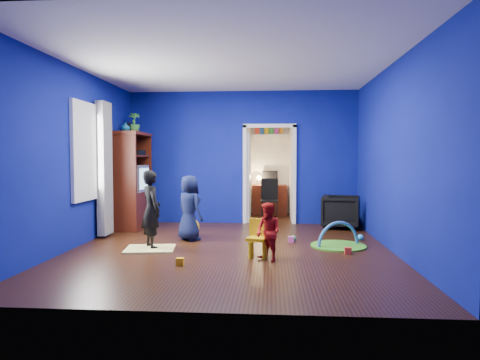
# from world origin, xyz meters

# --- Properties ---
(floor) EXTENTS (5.00, 5.50, 0.01)m
(floor) POSITION_xyz_m (0.00, 0.00, 0.00)
(floor) COLOR black
(floor) RESTS_ON ground
(ceiling) EXTENTS (5.00, 5.50, 0.01)m
(ceiling) POSITION_xyz_m (0.00, 0.00, 2.90)
(ceiling) COLOR white
(ceiling) RESTS_ON wall_back
(wall_back) EXTENTS (5.00, 0.02, 2.90)m
(wall_back) POSITION_xyz_m (0.00, 2.75, 1.45)
(wall_back) COLOR navy
(wall_back) RESTS_ON floor
(wall_front) EXTENTS (5.00, 0.02, 2.90)m
(wall_front) POSITION_xyz_m (0.00, -2.75, 1.45)
(wall_front) COLOR navy
(wall_front) RESTS_ON floor
(wall_left) EXTENTS (0.02, 5.50, 2.90)m
(wall_left) POSITION_xyz_m (-2.50, 0.00, 1.45)
(wall_left) COLOR navy
(wall_left) RESTS_ON floor
(wall_right) EXTENTS (0.02, 5.50, 2.90)m
(wall_right) POSITION_xyz_m (2.50, 0.00, 1.45)
(wall_right) COLOR navy
(wall_right) RESTS_ON floor
(alcove) EXTENTS (1.00, 1.75, 2.50)m
(alcove) POSITION_xyz_m (0.60, 3.62, 1.25)
(alcove) COLOR silver
(alcove) RESTS_ON floor
(armchair) EXTENTS (0.87, 0.86, 0.68)m
(armchair) POSITION_xyz_m (2.06, 2.20, 0.34)
(armchair) COLOR black
(armchair) RESTS_ON floor
(child_black) EXTENTS (0.51, 0.54, 1.25)m
(child_black) POSITION_xyz_m (-1.25, -0.02, 0.62)
(child_black) COLOR black
(child_black) RESTS_ON floor
(child_navy) EXTENTS (0.66, 0.64, 1.14)m
(child_navy) POSITION_xyz_m (-0.78, 0.71, 0.57)
(child_navy) COLOR #10133D
(child_navy) RESTS_ON floor
(toddler_red) EXTENTS (0.50, 0.50, 0.82)m
(toddler_red) POSITION_xyz_m (0.61, -0.69, 0.41)
(toddler_red) COLOR red
(toddler_red) RESTS_ON floor
(vase) EXTENTS (0.21, 0.21, 0.18)m
(vase) POSITION_xyz_m (-2.22, 1.62, 2.05)
(vase) COLOR #0D5E6E
(vase) RESTS_ON tv_armoire
(potted_plant) EXTENTS (0.31, 0.31, 0.43)m
(potted_plant) POSITION_xyz_m (-2.22, 2.14, 2.17)
(potted_plant) COLOR #378931
(potted_plant) RESTS_ON tv_armoire
(tv_armoire) EXTENTS (0.58, 1.14, 1.96)m
(tv_armoire) POSITION_xyz_m (-2.22, 1.92, 0.98)
(tv_armoire) COLOR #391009
(tv_armoire) RESTS_ON floor
(crt_tv) EXTENTS (0.46, 0.70, 0.54)m
(crt_tv) POSITION_xyz_m (-2.18, 1.92, 1.02)
(crt_tv) COLOR silver
(crt_tv) RESTS_ON tv_armoire
(yellow_blanket) EXTENTS (0.83, 0.70, 0.03)m
(yellow_blanket) POSITION_xyz_m (-1.25, -0.12, 0.01)
(yellow_blanket) COLOR #F2E07A
(yellow_blanket) RESTS_ON floor
(hopper_ball) EXTENTS (0.37, 0.37, 0.37)m
(hopper_ball) POSITION_xyz_m (-0.83, 0.96, 0.18)
(hopper_ball) COLOR yellow
(hopper_ball) RESTS_ON floor
(kid_chair) EXTENTS (0.35, 0.35, 0.50)m
(kid_chair) POSITION_xyz_m (0.46, -0.49, 0.25)
(kid_chair) COLOR yellow
(kid_chair) RESTS_ON floor
(play_mat) EXTENTS (0.89, 0.89, 0.02)m
(play_mat) POSITION_xyz_m (1.74, 0.37, 0.01)
(play_mat) COLOR green
(play_mat) RESTS_ON floor
(toy_arch) EXTENTS (0.73, 0.41, 0.80)m
(toy_arch) POSITION_xyz_m (1.74, 0.37, 0.02)
(toy_arch) COLOR #3F8CD8
(toy_arch) RESTS_ON floor
(window_left) EXTENTS (0.03, 0.95, 1.55)m
(window_left) POSITION_xyz_m (-2.48, 0.35, 1.55)
(window_left) COLOR white
(window_left) RESTS_ON wall_left
(curtain) EXTENTS (0.14, 0.42, 2.40)m
(curtain) POSITION_xyz_m (-2.37, 0.90, 1.25)
(curtain) COLOR slate
(curtain) RESTS_ON floor
(doorway) EXTENTS (1.16, 0.10, 2.10)m
(doorway) POSITION_xyz_m (0.60, 2.75, 1.05)
(doorway) COLOR white
(doorway) RESTS_ON floor
(study_desk) EXTENTS (0.88, 0.44, 0.75)m
(study_desk) POSITION_xyz_m (0.60, 4.26, 0.38)
(study_desk) COLOR #3D140A
(study_desk) RESTS_ON floor
(desk_monitor) EXTENTS (0.40, 0.05, 0.32)m
(desk_monitor) POSITION_xyz_m (0.60, 4.38, 0.95)
(desk_monitor) COLOR black
(desk_monitor) RESTS_ON study_desk
(desk_lamp) EXTENTS (0.14, 0.14, 0.14)m
(desk_lamp) POSITION_xyz_m (0.32, 4.32, 0.93)
(desk_lamp) COLOR #FFD88C
(desk_lamp) RESTS_ON study_desk
(folding_chair) EXTENTS (0.40, 0.40, 0.92)m
(folding_chair) POSITION_xyz_m (0.60, 3.30, 0.46)
(folding_chair) COLOR black
(folding_chair) RESTS_ON floor
(book_shelf) EXTENTS (0.88, 0.24, 0.04)m
(book_shelf) POSITION_xyz_m (0.60, 4.37, 2.02)
(book_shelf) COLOR white
(book_shelf) RESTS_ON study_desk
(toy_0) EXTENTS (0.10, 0.08, 0.10)m
(toy_0) POSITION_xyz_m (1.80, -0.18, 0.05)
(toy_0) COLOR #EC4027
(toy_0) RESTS_ON floor
(toy_1) EXTENTS (0.11, 0.11, 0.11)m
(toy_1) POSITION_xyz_m (2.21, 0.93, 0.06)
(toy_1) COLOR #29B4EA
(toy_1) RESTS_ON floor
(toy_2) EXTENTS (0.10, 0.08, 0.10)m
(toy_2) POSITION_xyz_m (-0.57, -1.03, 0.05)
(toy_2) COLOR #FFB00D
(toy_2) RESTS_ON floor
(toy_3) EXTENTS (0.11, 0.11, 0.11)m
(toy_3) POSITION_xyz_m (1.02, 0.73, 0.06)
(toy_3) COLOR green
(toy_3) RESTS_ON floor
(toy_4) EXTENTS (0.10, 0.08, 0.10)m
(toy_4) POSITION_xyz_m (0.98, 0.64, 0.05)
(toy_4) COLOR #D951A5
(toy_4) RESTS_ON floor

